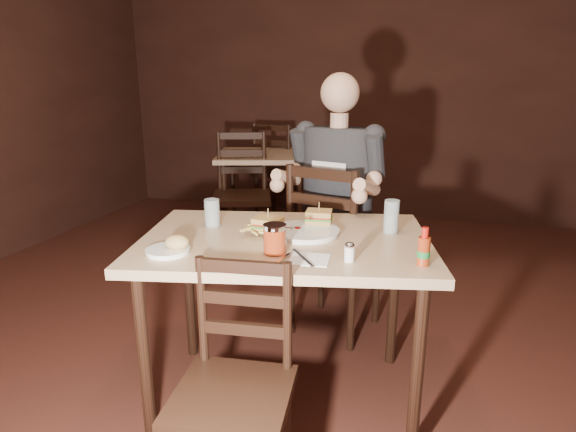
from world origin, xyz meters
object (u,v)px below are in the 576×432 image
(bg_chair_far, at_px, (281,172))
(dinner_plate, at_px, (305,232))
(bg_chair_near, at_px, (242,197))
(diner, at_px, (335,164))
(bg_table, at_px, (263,163))
(syrup_dispenser, at_px, (275,239))
(chair_far, at_px, (336,248))
(main_table, at_px, (285,256))
(glass_left, at_px, (212,213))
(glass_right, at_px, (391,217))
(side_plate, at_px, (168,252))
(chair_near, at_px, (232,396))
(hot_sauce, at_px, (424,246))

(bg_chair_far, xyz_separation_m, dinner_plate, (0.93, -2.72, 0.28))
(bg_chair_near, xyz_separation_m, diner, (0.94, -1.04, 0.48))
(bg_table, xyz_separation_m, syrup_dispenser, (0.88, -2.43, 0.15))
(chair_far, bearing_deg, diner, 90.00)
(main_table, distance_m, glass_left, 0.39)
(glass_right, bearing_deg, side_plate, -148.32)
(main_table, relative_size, side_plate, 8.16)
(chair_far, distance_m, bg_chair_near, 1.38)
(bg_chair_near, distance_m, glass_left, 1.73)
(bg_table, bearing_deg, chair_near, -73.22)
(bg_table, bearing_deg, main_table, -68.99)
(chair_near, bearing_deg, main_table, 83.13)
(diner, relative_size, hot_sauce, 6.64)
(bg_table, xyz_separation_m, chair_near, (0.85, -2.82, -0.27))
(bg_table, xyz_separation_m, hot_sauce, (1.42, -2.40, 0.16))
(bg_table, distance_m, syrup_dispenser, 2.58)
(main_table, bearing_deg, glass_right, 24.15)
(side_plate, bearing_deg, chair_far, 64.67)
(dinner_plate, bearing_deg, bg_chair_far, 108.90)
(glass_right, bearing_deg, bg_table, 122.00)
(dinner_plate, bearing_deg, chair_far, 87.70)
(glass_left, distance_m, syrup_dispenser, 0.45)
(bg_table, relative_size, hot_sauce, 7.06)
(dinner_plate, bearing_deg, main_table, -137.71)
(bg_chair_near, distance_m, dinner_plate, 1.89)
(chair_near, xyz_separation_m, syrup_dispenser, (0.03, 0.39, 0.42))
(bg_chair_near, bearing_deg, chair_far, -65.22)
(bg_table, height_order, chair_near, chair_near)
(main_table, height_order, chair_far, chair_far)
(hot_sauce, bearing_deg, side_plate, -171.44)
(diner, distance_m, hot_sauce, 0.95)
(side_plate, bearing_deg, glass_left, 87.09)
(main_table, height_order, bg_chair_near, bg_chair_near)
(hot_sauce, bearing_deg, main_table, 163.91)
(bg_chair_near, relative_size, glass_left, 7.98)
(bg_table, height_order, bg_chair_near, bg_chair_near)
(bg_chair_far, bearing_deg, glass_left, 110.48)
(dinner_plate, xyz_separation_m, glass_left, (-0.43, -0.00, 0.05))
(side_plate, bearing_deg, syrup_dispenser, 15.98)
(hot_sauce, relative_size, side_plate, 0.86)
(glass_right, relative_size, syrup_dispenser, 1.26)
(chair_near, relative_size, syrup_dispenser, 7.18)
(bg_chair_far, bearing_deg, bg_table, 100.04)
(chair_far, relative_size, dinner_plate, 3.49)
(syrup_dispenser, bearing_deg, dinner_plate, 66.00)
(chair_far, bearing_deg, main_table, 97.05)
(chair_far, distance_m, diner, 0.49)
(dinner_plate, xyz_separation_m, syrup_dispenser, (-0.06, -0.26, 0.05))
(main_table, bearing_deg, syrup_dispenser, -84.98)
(bg_chair_near, relative_size, glass_right, 6.88)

